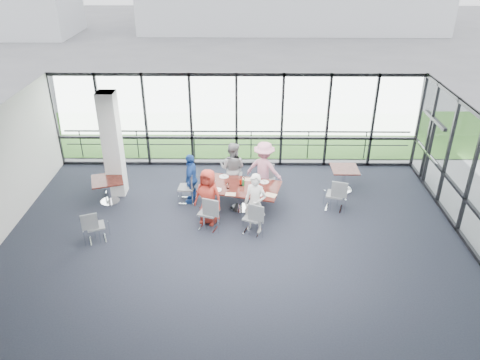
{
  "coord_description": "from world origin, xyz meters",
  "views": [
    {
      "loc": [
        0.26,
        -9.52,
        7.1
      ],
      "look_at": [
        0.15,
        1.79,
        1.1
      ],
      "focal_mm": 35.0,
      "sensor_mm": 36.0,
      "label": 1
    }
  ],
  "objects_px": {
    "side_table_left": "(108,183)",
    "chair_main_end": "(186,188)",
    "diner_near_left": "(208,197)",
    "diner_end": "(191,178)",
    "diner_near_right": "(255,203)",
    "chair_main_nr": "(253,218)",
    "structural_column": "(112,145)",
    "chair_main_fr": "(268,181)",
    "chair_main_nl": "(209,212)",
    "chair_spare_r": "(335,194)",
    "chair_main_fl": "(235,175)",
    "main_table": "(240,189)",
    "chair_spare_la": "(96,226)",
    "chair_spare_lb": "(111,178)",
    "diner_far_left": "(233,168)",
    "side_table_right": "(344,172)",
    "diner_far_right": "(264,169)"
  },
  "relations": [
    {
      "from": "chair_main_end",
      "to": "chair_spare_la",
      "type": "relative_size",
      "value": 1.05
    },
    {
      "from": "side_table_left",
      "to": "chair_main_nl",
      "type": "bearing_deg",
      "value": -24.1
    },
    {
      "from": "chair_main_nl",
      "to": "chair_main_nr",
      "type": "xyz_separation_m",
      "value": [
        1.18,
        -0.19,
        -0.03
      ]
    },
    {
      "from": "diner_near_left",
      "to": "chair_spare_lb",
      "type": "distance_m",
      "value": 3.59
    },
    {
      "from": "diner_near_left",
      "to": "diner_end",
      "type": "relative_size",
      "value": 1.04
    },
    {
      "from": "chair_main_fl",
      "to": "diner_far_left",
      "type": "bearing_deg",
      "value": 80.53
    },
    {
      "from": "diner_end",
      "to": "diner_far_right",
      "type": "bearing_deg",
      "value": 107.65
    },
    {
      "from": "structural_column",
      "to": "diner_near_right",
      "type": "distance_m",
      "value": 4.68
    },
    {
      "from": "diner_far_right",
      "to": "chair_main_nr",
      "type": "relative_size",
      "value": 1.88
    },
    {
      "from": "diner_far_right",
      "to": "chair_main_nl",
      "type": "distance_m",
      "value": 2.43
    },
    {
      "from": "chair_main_fr",
      "to": "chair_main_end",
      "type": "relative_size",
      "value": 0.95
    },
    {
      "from": "structural_column",
      "to": "chair_spare_r",
      "type": "bearing_deg",
      "value": -7.84
    },
    {
      "from": "side_table_left",
      "to": "diner_near_left",
      "type": "bearing_deg",
      "value": -19.24
    },
    {
      "from": "diner_near_right",
      "to": "chair_main_end",
      "type": "relative_size",
      "value": 1.8
    },
    {
      "from": "diner_near_right",
      "to": "chair_main_nr",
      "type": "xyz_separation_m",
      "value": [
        -0.06,
        -0.1,
        -0.38
      ]
    },
    {
      "from": "chair_main_fl",
      "to": "main_table",
      "type": "bearing_deg",
      "value": 101.51
    },
    {
      "from": "main_table",
      "to": "chair_main_fl",
      "type": "bearing_deg",
      "value": 112.91
    },
    {
      "from": "chair_main_fr",
      "to": "chair_main_fl",
      "type": "bearing_deg",
      "value": -11.45
    },
    {
      "from": "diner_near_left",
      "to": "chair_spare_lb",
      "type": "relative_size",
      "value": 1.89
    },
    {
      "from": "structural_column",
      "to": "chair_main_end",
      "type": "distance_m",
      "value": 2.49
    },
    {
      "from": "side_table_left",
      "to": "chair_main_nl",
      "type": "xyz_separation_m",
      "value": [
        3.05,
        -1.36,
        -0.15
      ]
    },
    {
      "from": "main_table",
      "to": "diner_far_right",
      "type": "relative_size",
      "value": 1.42
    },
    {
      "from": "side_table_right",
      "to": "diner_far_left",
      "type": "bearing_deg",
      "value": -176.71
    },
    {
      "from": "main_table",
      "to": "chair_spare_la",
      "type": "relative_size",
      "value": 2.77
    },
    {
      "from": "main_table",
      "to": "diner_far_left",
      "type": "height_order",
      "value": "diner_far_left"
    },
    {
      "from": "chair_main_nl",
      "to": "chair_main_nr",
      "type": "distance_m",
      "value": 1.2
    },
    {
      "from": "chair_spare_r",
      "to": "main_table",
      "type": "bearing_deg",
      "value": -162.11
    },
    {
      "from": "diner_far_right",
      "to": "chair_main_end",
      "type": "distance_m",
      "value": 2.36
    },
    {
      "from": "diner_far_left",
      "to": "chair_spare_la",
      "type": "bearing_deg",
      "value": 56.62
    },
    {
      "from": "chair_main_nr",
      "to": "diner_far_right",
      "type": "bearing_deg",
      "value": 102.37
    },
    {
      "from": "chair_main_nr",
      "to": "main_table",
      "type": "bearing_deg",
      "value": 128.4
    },
    {
      "from": "structural_column",
      "to": "chair_spare_r",
      "type": "relative_size",
      "value": 3.35
    },
    {
      "from": "diner_near_right",
      "to": "chair_main_nr",
      "type": "relative_size",
      "value": 1.82
    },
    {
      "from": "diner_far_left",
      "to": "diner_near_right",
      "type": "bearing_deg",
      "value": 127.41
    },
    {
      "from": "side_table_left",
      "to": "diner_far_right",
      "type": "bearing_deg",
      "value": 6.02
    },
    {
      "from": "main_table",
      "to": "side_table_left",
      "type": "distance_m",
      "value": 3.89
    },
    {
      "from": "chair_spare_r",
      "to": "chair_main_fl",
      "type": "bearing_deg",
      "value": 175.18
    },
    {
      "from": "chair_main_nr",
      "to": "chair_spare_la",
      "type": "height_order",
      "value": "chair_main_nr"
    },
    {
      "from": "main_table",
      "to": "chair_spare_lb",
      "type": "distance_m",
      "value": 4.11
    },
    {
      "from": "chair_main_fr",
      "to": "structural_column",
      "type": "bearing_deg",
      "value": 4.48
    },
    {
      "from": "side_table_left",
      "to": "chair_main_end",
      "type": "relative_size",
      "value": 1.19
    },
    {
      "from": "structural_column",
      "to": "chair_spare_lb",
      "type": "xyz_separation_m",
      "value": [
        -0.22,
        0.13,
        -1.18
      ]
    },
    {
      "from": "chair_main_fr",
      "to": "chair_spare_la",
      "type": "distance_m",
      "value": 5.19
    },
    {
      "from": "side_table_left",
      "to": "chair_main_end",
      "type": "xyz_separation_m",
      "value": [
        2.29,
        0.05,
        -0.17
      ]
    },
    {
      "from": "structural_column",
      "to": "chair_main_fr",
      "type": "xyz_separation_m",
      "value": [
        4.59,
        0.0,
        -1.16
      ]
    },
    {
      "from": "structural_column",
      "to": "chair_main_nr",
      "type": "bearing_deg",
      "value": -27.25
    },
    {
      "from": "diner_far_left",
      "to": "chair_spare_la",
      "type": "relative_size",
      "value": 1.88
    },
    {
      "from": "diner_near_right",
      "to": "diner_near_left",
      "type": "bearing_deg",
      "value": -174.98
    },
    {
      "from": "diner_near_right",
      "to": "chair_spare_r",
      "type": "distance_m",
      "value": 2.59
    },
    {
      "from": "side_table_right",
      "to": "diner_far_right",
      "type": "height_order",
      "value": "diner_far_right"
    }
  ]
}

